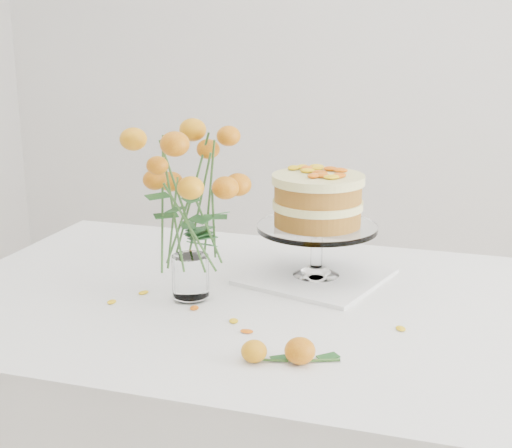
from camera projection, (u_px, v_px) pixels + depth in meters
The scene contains 12 objects.
table at pixel (263, 333), 1.55m from camera, with size 1.43×0.93×0.76m.
napkin at pixel (316, 277), 1.65m from camera, with size 0.29×0.29×0.01m, color white.
cake_stand at pixel (318, 206), 1.61m from camera, with size 0.28×0.28×0.25m.
rose_vase at pixel (188, 195), 1.47m from camera, with size 0.33×0.33×0.39m.
loose_rose_near at pixel (254, 351), 1.24m from camera, with size 0.08×0.05×0.04m.
loose_rose_far at pixel (300, 351), 1.23m from camera, with size 0.09×0.05×0.05m.
stray_petal_a at pixel (194, 308), 1.47m from camera, with size 0.03×0.02×0.00m, color yellow.
stray_petal_b at pixel (234, 321), 1.41m from camera, with size 0.03×0.02×0.00m, color yellow.
stray_petal_c at pixel (247, 331), 1.36m from camera, with size 0.03×0.02×0.00m, color yellow.
stray_petal_d at pixel (144, 293), 1.56m from camera, with size 0.03×0.02×0.00m, color yellow.
stray_petal_e at pixel (112, 302), 1.51m from camera, with size 0.03×0.02×0.00m, color yellow.
stray_petal_f at pixel (401, 329), 1.37m from camera, with size 0.03×0.02×0.00m, color yellow.
Camera 1 is at (0.41, -1.38, 1.32)m, focal length 50.00 mm.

